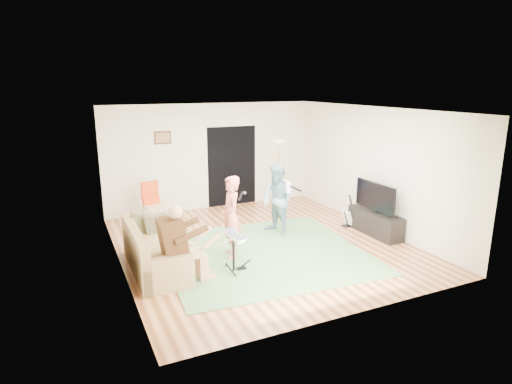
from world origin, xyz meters
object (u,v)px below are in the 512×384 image
Objects in this scene: singer at (231,217)px; tv_cabinet at (375,223)px; sofa at (151,256)px; drum_kit at (234,255)px; guitarist at (277,200)px; guitar_spare at (348,217)px; dining_chair at (154,210)px; torchiere_lamp at (278,163)px; television at (375,196)px.

singer reaches higher than tv_cabinet.
drum_kit is at bearing -26.75° from sofa.
guitarist is at bearing 14.34° from sofa.
guitar_spare is 4.45m from dining_chair.
guitar_spare is (1.70, -0.23, -0.56)m from guitarist.
torchiere_lamp is at bearing 50.63° from drum_kit.
singer reaches higher than drum_kit.
dining_chair is at bearing -149.00° from singer.
torchiere_lamp is at bearing 146.15° from singer.
drum_kit is at bearing -171.82° from television.
drum_kit is at bearing -160.62° from guitar_spare.
singer is 3.13m from guitar_spare.
guitar_spare is at bearing 109.14° from singer.
singer is 3.23m from television.
television is (3.45, 0.50, 0.54)m from drum_kit.
singer is 1.54× the size of dining_chair.
singer is at bearing 71.44° from drum_kit.
dining_chair is at bearing -142.30° from guitarist.
sofa reaches higher than tv_cabinet.
television is at bearing 49.73° from guitarist.
sofa is at bearing -173.75° from guitar_spare.
torchiere_lamp is at bearing -17.49° from dining_chair.
torchiere_lamp is at bearing 31.61° from sofa.
torchiere_lamp reaches higher than drum_kit.
torchiere_lamp reaches higher than dining_chair.
tv_cabinet is at bearing -1.84° from sofa.
singer is at bearing -77.01° from guitarist.
television is (4.74, -0.15, 0.58)m from sofa.
torchiere_lamp is 1.30× the size of tv_cabinet.
guitarist reaches higher than television.
dining_chair reaches higher than sofa.
singer is (0.22, 0.66, 0.46)m from drum_kit.
guitar_spare is at bearing 105.66° from television.
guitar_spare is 0.53× the size of tv_cabinet.
drum_kit is 3.89m from torchiere_lamp.
singer is 1.31× the size of television.
guitarist reaches higher than tv_cabinet.
singer reaches higher than television.
tv_cabinet is at bearing 97.16° from singer.
guitar_spare is at bearing -63.67° from torchiere_lamp.
torchiere_lamp is (2.17, 2.25, 0.47)m from singer.
sofa reaches higher than drum_kit.
guitar_spare is at bearing -40.06° from dining_chair.
dining_chair reaches higher than tv_cabinet.
television is (0.18, -0.65, 0.64)m from guitar_spare.
guitarist is at bearing 41.33° from drum_kit.
guitar_spare is 0.69m from tv_cabinet.
torchiere_lamp is 3.24m from dining_chair.
tv_cabinet is (4.22, -2.62, -0.11)m from dining_chair.
sofa is at bearing 178.16° from tv_cabinet.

